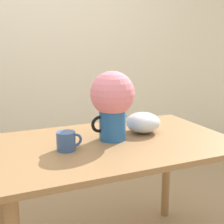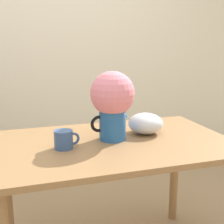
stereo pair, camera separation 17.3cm
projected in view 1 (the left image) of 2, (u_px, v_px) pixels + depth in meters
wall_back at (34, 44)px, 3.06m from camera, size 8.00×0.05×2.60m
table at (114, 161)px, 1.76m from camera, size 1.31×0.83×0.79m
flower_vase at (112, 101)px, 1.71m from camera, size 0.25×0.25×0.39m
coffee_mug at (67, 141)px, 1.58m from camera, size 0.13×0.10×0.10m
white_bowl at (143, 122)px, 1.89m from camera, size 0.21×0.21×0.12m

